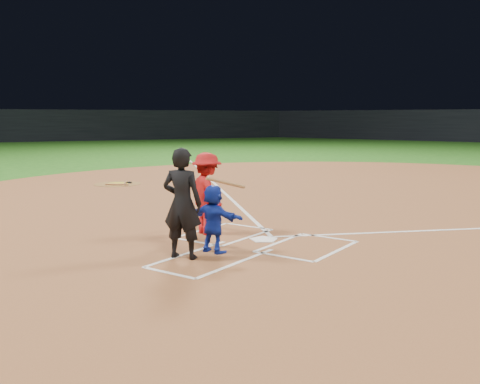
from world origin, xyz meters
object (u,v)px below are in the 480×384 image
Objects in this scene: home_plate at (264,239)px; umpire at (182,203)px; on_deck_circle at (118,184)px; batter_at_plate at (207,193)px; catcher at (213,219)px.

home_plate is 2.23m from umpire.
umpire reaches higher than on_deck_circle.
batter_at_plate is at bearing -81.86° from umpire.
umpire is (-0.41, -1.97, 0.95)m from home_plate.
on_deck_circle is at bearing -54.31° from umpire.
umpire is at bearing 77.11° from catcher.
home_plate is 0.35× the size of batter_at_plate.
catcher is at bearing -47.34° from batter_at_plate.
on_deck_circle is at bearing -28.88° from catcher.
batter_at_plate is at bearing -30.83° from on_deck_circle.
catcher reaches higher than on_deck_circle.
umpire is 1.97m from batter_at_plate.
batter_at_plate is at bearing 9.10° from home_plate.
on_deck_circle is 1.37× the size of catcher.
batter_at_plate is at bearing -43.02° from catcher.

